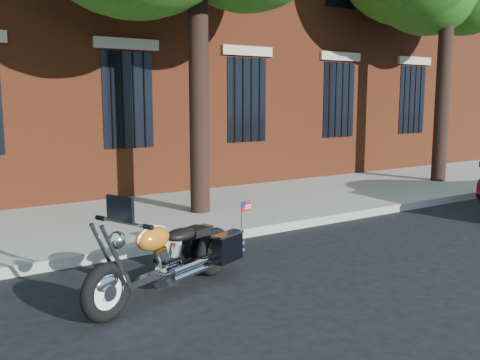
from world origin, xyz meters
TOP-DOWN VIEW (x-y plane):
  - ground at (0.00, 0.00)m, footprint 120.00×120.00m
  - curb at (0.00, 1.38)m, footprint 40.00×0.16m
  - sidewalk at (0.00, 3.26)m, footprint 40.00×3.60m
  - motorcycle at (-1.62, -0.29)m, footprint 2.44×1.26m

SIDE VIEW (x-z plane):
  - ground at x=0.00m, z-range 0.00..0.00m
  - curb at x=0.00m, z-range 0.00..0.15m
  - sidewalk at x=0.00m, z-range 0.00..0.15m
  - motorcycle at x=-1.62m, z-range -0.20..1.05m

